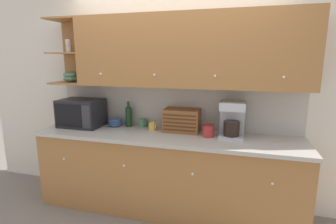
{
  "coord_description": "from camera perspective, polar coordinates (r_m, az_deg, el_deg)",
  "views": [
    {
      "loc": [
        0.78,
        -2.99,
        1.74
      ],
      "look_at": [
        0.0,
        -0.22,
        1.14
      ],
      "focal_mm": 28.0,
      "sensor_mm": 36.0,
      "label": 1
    }
  ],
  "objects": [
    {
      "name": "storage_canister",
      "position": [
        2.84,
        8.75,
        -4.03
      ],
      "size": [
        0.13,
        0.13,
        0.13
      ],
      "color": "#B22D28",
      "rests_on": "counter_unit"
    },
    {
      "name": "coffee_maker",
      "position": [
        2.84,
        13.76,
        -1.53
      ],
      "size": [
        0.26,
        0.22,
        0.39
      ],
      "color": "#B7B7BC",
      "rests_on": "counter_unit"
    },
    {
      "name": "mug",
      "position": [
        3.23,
        -5.56,
        -2.34
      ],
      "size": [
        0.1,
        0.09,
        0.1
      ],
      "color": "#4C845B",
      "rests_on": "counter_unit"
    },
    {
      "name": "microwave",
      "position": [
        3.39,
        -18.32,
        -0.18
      ],
      "size": [
        0.5,
        0.37,
        0.33
      ],
      "color": "black",
      "rests_on": "counter_unit"
    },
    {
      "name": "wine_bottle",
      "position": [
        3.25,
        -8.56,
        -0.68
      ],
      "size": [
        0.08,
        0.08,
        0.31
      ],
      "color": "#19381E",
      "rests_on": "counter_unit"
    },
    {
      "name": "bread_box",
      "position": [
        3.0,
        3.04,
        -1.82
      ],
      "size": [
        0.4,
        0.25,
        0.26
      ],
      "color": "brown",
      "rests_on": "counter_unit"
    },
    {
      "name": "backsplash_panel",
      "position": [
        3.14,
        1.05,
        1.22
      ],
      "size": [
        2.93,
        0.01,
        0.52
      ],
      "color": "#B7B2A8",
      "rests_on": "counter_unit"
    },
    {
      "name": "mug_blue_second",
      "position": [
        3.06,
        -3.36,
        -3.1
      ],
      "size": [
        0.1,
        0.09,
        0.1
      ],
      "color": "gold",
      "rests_on": "counter_unit"
    },
    {
      "name": "wall_back",
      "position": [
        3.15,
        1.23,
        3.69
      ],
      "size": [
        5.33,
        0.06,
        2.6
      ],
      "color": "silver",
      "rests_on": "ground_plane"
    },
    {
      "name": "ground_plane",
      "position": [
        3.55,
        1.0,
        -17.66
      ],
      "size": [
        24.0,
        24.0,
        0.0
      ],
      "primitive_type": "plane",
      "color": "slate"
    },
    {
      "name": "counter_unit",
      "position": [
        3.07,
        -0.49,
        -13.01
      ],
      "size": [
        2.95,
        0.66,
        0.91
      ],
      "color": "#A36B38",
      "rests_on": "ground_plane"
    },
    {
      "name": "upper_cabinets",
      "position": [
        2.87,
        3.55,
        13.07
      ],
      "size": [
        2.93,
        0.39,
        0.77
      ],
      "color": "#A36B38",
      "rests_on": "backsplash_panel"
    },
    {
      "name": "bowl_stack_on_counter",
      "position": [
        3.32,
        -11.46,
        -2.21
      ],
      "size": [
        0.18,
        0.18,
        0.09
      ],
      "color": "#3D5B93",
      "rests_on": "counter_unit"
    }
  ]
}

